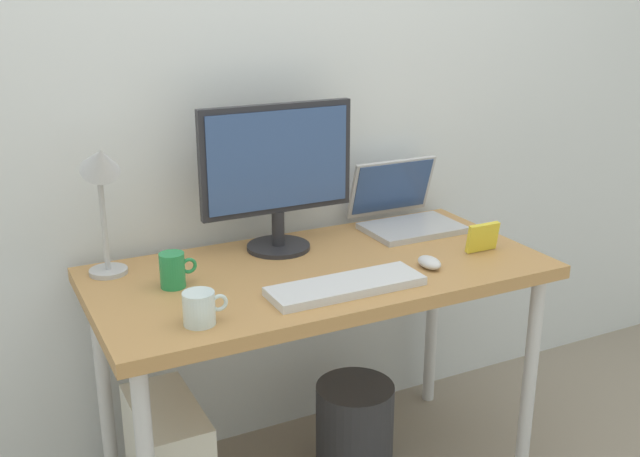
{
  "coord_description": "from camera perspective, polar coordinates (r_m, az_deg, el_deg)",
  "views": [
    {
      "loc": [
        -0.93,
        -1.85,
        1.56
      ],
      "look_at": [
        0.0,
        0.0,
        0.88
      ],
      "focal_mm": 41.92,
      "sensor_mm": 36.0,
      "label": 1
    }
  ],
  "objects": [
    {
      "name": "monitor",
      "position": [
        2.29,
        -3.28,
        4.54
      ],
      "size": [
        0.49,
        0.2,
        0.46
      ],
      "color": "#232328",
      "rests_on": "desk"
    },
    {
      "name": "laptop",
      "position": [
        2.58,
        6.41,
        1.39
      ],
      "size": [
        0.32,
        0.29,
        0.22
      ],
      "color": "#B2B2B7",
      "rests_on": "desk"
    },
    {
      "name": "wastebasket",
      "position": [
        2.58,
        2.66,
        -14.81
      ],
      "size": [
        0.26,
        0.26,
        0.3
      ],
      "primitive_type": "cylinder",
      "color": "#333338",
      "rests_on": "ground_plane"
    },
    {
      "name": "mouse",
      "position": [
        2.23,
        8.35,
        -2.58
      ],
      "size": [
        0.06,
        0.09,
        0.03
      ],
      "primitive_type": "ellipsoid",
      "color": "silver",
      "rests_on": "desk"
    },
    {
      "name": "back_wall",
      "position": [
        2.43,
        -4.21,
        12.11
      ],
      "size": [
        4.4,
        0.04,
        2.6
      ],
      "primitive_type": "cube",
      "color": "silver",
      "rests_on": "ground_plane"
    },
    {
      "name": "coffee_mug",
      "position": [
        2.1,
        -11.15,
        -3.13
      ],
      "size": [
        0.11,
        0.07,
        0.1
      ],
      "color": "#268C4C",
      "rests_on": "desk"
    },
    {
      "name": "glass_cup",
      "position": [
        1.87,
        -9.16,
        -6.02
      ],
      "size": [
        0.12,
        0.08,
        0.08
      ],
      "color": "silver",
      "rests_on": "desk"
    },
    {
      "name": "keyboard",
      "position": [
        2.05,
        2.0,
        -4.41
      ],
      "size": [
        0.44,
        0.14,
        0.02
      ],
      "primitive_type": "cube",
      "color": "silver",
      "rests_on": "desk"
    },
    {
      "name": "desk",
      "position": [
        2.25,
        0.0,
        -4.64
      ],
      "size": [
        1.34,
        0.66,
        0.76
      ],
      "color": "#B7844C",
      "rests_on": "ground_plane"
    },
    {
      "name": "photo_frame",
      "position": [
        2.38,
        12.31,
        -0.66
      ],
      "size": [
        0.11,
        0.03,
        0.09
      ],
      "primitive_type": "cube",
      "rotation": [
        0.15,
        0.0,
        0.0
      ],
      "color": "yellow",
      "rests_on": "desk"
    },
    {
      "name": "desk_lamp",
      "position": [
        2.14,
        -16.32,
        3.54
      ],
      "size": [
        0.11,
        0.16,
        0.41
      ],
      "color": "#B2B2B7",
      "rests_on": "desk"
    }
  ]
}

